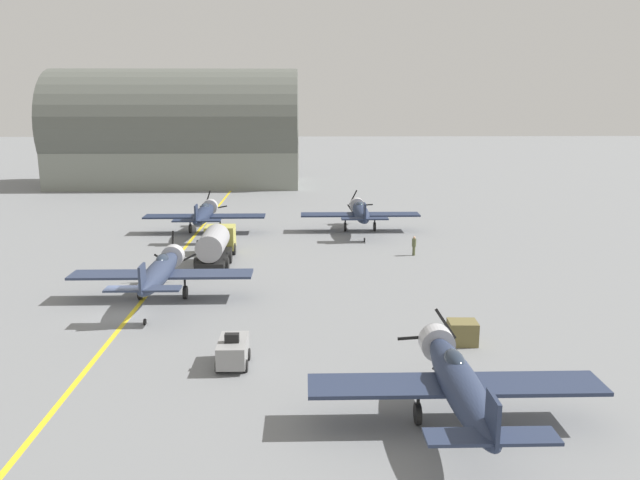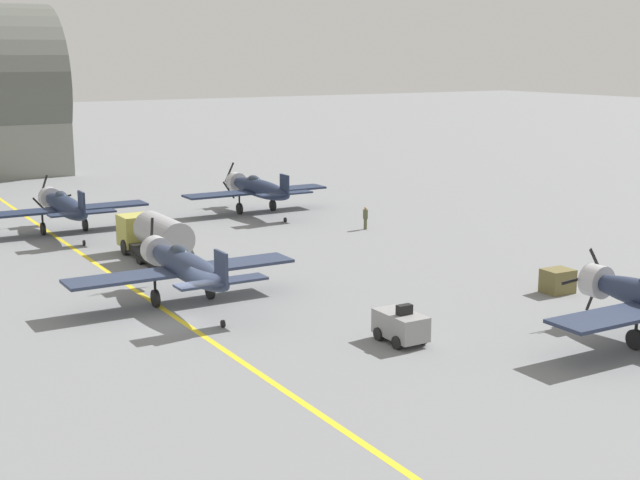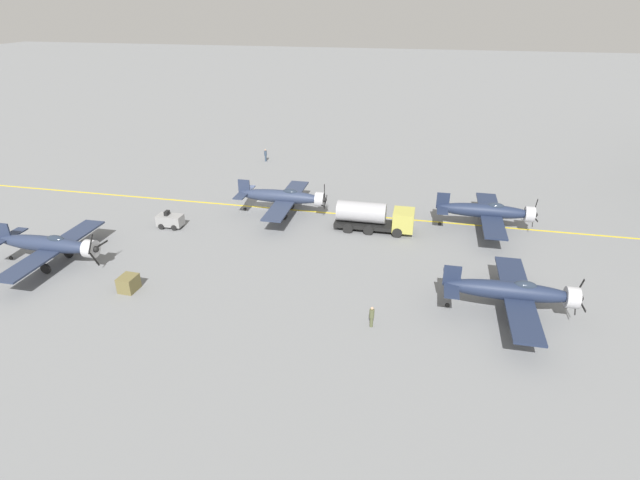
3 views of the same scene
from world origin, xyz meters
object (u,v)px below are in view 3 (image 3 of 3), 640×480
(ground_crew_inspecting, at_px, (372,316))
(fuel_tanker, at_px, (375,217))
(airplane_far_center, at_px, (487,211))
(supply_crate_by_tanker, at_px, (129,283))
(ground_crew_walking, at_px, (266,155))
(airplane_near_right, at_px, (50,245))
(airplane_mid_center, at_px, (284,197))
(tow_tractor, at_px, (170,220))
(airplane_far_right, at_px, (513,292))

(ground_crew_inspecting, bearing_deg, fuel_tanker, -174.06)
(airplane_far_center, xyz_separation_m, supply_crate_by_tanker, (18.51, -29.41, -1.37))
(ground_crew_walking, bearing_deg, airplane_near_right, -14.63)
(ground_crew_walking, xyz_separation_m, supply_crate_by_tanker, (36.54, 0.02, -0.33))
(airplane_mid_center, relative_size, airplane_far_center, 1.00)
(airplane_near_right, xyz_separation_m, ground_crew_walking, (-34.06, 8.89, -1.04))
(airplane_mid_center, distance_m, airplane_far_center, 21.41)
(fuel_tanker, relative_size, ground_crew_inspecting, 4.77)
(airplane_near_right, relative_size, supply_crate_by_tanker, 7.77)
(airplane_near_right, relative_size, airplane_far_center, 1.00)
(airplane_near_right, bearing_deg, fuel_tanker, 117.20)
(airplane_mid_center, height_order, ground_crew_walking, airplane_mid_center)
(airplane_mid_center, xyz_separation_m, ground_crew_inspecting, (18.90, 11.95, -1.10))
(airplane_near_right, bearing_deg, ground_crew_walking, 166.32)
(fuel_tanker, height_order, tow_tractor, fuel_tanker)
(airplane_far_right, relative_size, airplane_mid_center, 1.00)
(fuel_tanker, bearing_deg, airplane_far_right, 42.18)
(ground_crew_inspecting, distance_m, supply_crate_by_tanker, 19.98)
(tow_tractor, distance_m, ground_crew_walking, 24.50)
(airplane_mid_center, height_order, ground_crew_inspecting, airplane_mid_center)
(tow_tractor, height_order, ground_crew_walking, tow_tractor)
(ground_crew_walking, bearing_deg, supply_crate_by_tanker, 0.04)
(tow_tractor, xyz_separation_m, ground_crew_inspecting, (13.00, 22.54, 0.12))
(airplane_near_right, height_order, airplane_far_center, airplane_far_center)
(tow_tractor, bearing_deg, airplane_near_right, -33.14)
(airplane_far_center, bearing_deg, supply_crate_by_tanker, -52.46)
(fuel_tanker, bearing_deg, tow_tractor, -79.96)
(supply_crate_by_tanker, bearing_deg, airplane_far_right, 95.52)
(airplane_near_right, height_order, ground_crew_walking, airplane_near_right)
(ground_crew_walking, distance_m, ground_crew_inspecting, 42.37)
(airplane_near_right, distance_m, ground_crew_walking, 35.22)
(supply_crate_by_tanker, bearing_deg, ground_crew_walking, -179.96)
(airplane_far_right, bearing_deg, fuel_tanker, -136.93)
(airplane_near_right, relative_size, airplane_mid_center, 1.00)
(fuel_tanker, xyz_separation_m, ground_crew_inspecting, (16.69, 1.73, -0.59))
(airplane_far_right, distance_m, airplane_mid_center, 26.70)
(airplane_far_right, xyz_separation_m, fuel_tanker, (-12.97, -11.75, -0.50))
(airplane_near_right, distance_m, tow_tractor, 11.65)
(tow_tractor, relative_size, ground_crew_walking, 1.46)
(airplane_far_right, relative_size, ground_crew_inspecting, 7.16)
(ground_crew_inspecting, bearing_deg, ground_crew_walking, -151.86)
(airplane_mid_center, distance_m, supply_crate_by_tanker, 19.82)
(airplane_near_right, bearing_deg, ground_crew_inspecting, 84.42)
(airplane_far_center, bearing_deg, tow_tractor, -73.46)
(ground_crew_walking, distance_m, supply_crate_by_tanker, 36.55)
(tow_tractor, bearing_deg, airplane_far_right, 74.08)
(tow_tractor, bearing_deg, airplane_mid_center, 119.10)
(airplane_far_center, distance_m, ground_crew_inspecting, 21.54)
(airplane_far_right, bearing_deg, ground_crew_inspecting, -68.72)
(airplane_mid_center, bearing_deg, airplane_far_center, 107.45)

